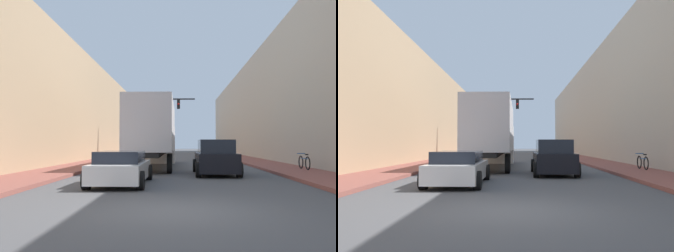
{
  "view_description": "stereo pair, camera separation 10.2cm",
  "coord_description": "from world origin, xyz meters",
  "views": [
    {
      "loc": [
        0.13,
        -8.7,
        1.55
      ],
      "look_at": [
        -0.46,
        10.48,
        2.45
      ],
      "focal_mm": 40.0,
      "sensor_mm": 36.0,
      "label": 1
    },
    {
      "loc": [
        0.23,
        -8.7,
        1.55
      ],
      "look_at": [
        -0.46,
        10.48,
        2.45
      ],
      "focal_mm": 40.0,
      "sensor_mm": 36.0,
      "label": 2
    }
  ],
  "objects": [
    {
      "name": "sedan_car",
      "position": [
        -2.08,
        5.49,
        0.62
      ],
      "size": [
        2.06,
        4.76,
        1.26
      ],
      "color": "silver",
      "rests_on": "ground"
    },
    {
      "name": "ground_plane",
      "position": [
        0.0,
        0.0,
        0.0
      ],
      "size": [
        200.0,
        200.0,
        0.0
      ],
      "primitive_type": "plane",
      "color": "#4C4C4F"
    },
    {
      "name": "sidewalk_right",
      "position": [
        6.32,
        30.0,
        0.07
      ],
      "size": [
        2.84,
        80.0,
        0.15
      ],
      "color": "brown",
      "rests_on": "ground"
    },
    {
      "name": "building_right",
      "position": [
        10.73,
        30.0,
        5.35
      ],
      "size": [
        6.0,
        80.0,
        10.7
      ],
      "color": "#BCB29E",
      "rests_on": "ground"
    },
    {
      "name": "traffic_signal_gantry",
      "position": [
        -2.99,
        27.67,
        4.44
      ],
      "size": [
        6.49,
        0.35,
        6.18
      ],
      "color": "black",
      "rests_on": "ground"
    },
    {
      "name": "sidewalk_left",
      "position": [
        -6.32,
        30.0,
        0.07
      ],
      "size": [
        2.84,
        80.0,
        0.15
      ],
      "color": "brown",
      "rests_on": "ground"
    },
    {
      "name": "parked_bicycle",
      "position": [
        6.87,
        11.77,
        0.53
      ],
      "size": [
        0.44,
        1.82,
        0.86
      ],
      "color": "black",
      "rests_on": "sidewalk_right"
    },
    {
      "name": "building_left",
      "position": [
        -10.73,
        30.0,
        4.62
      ],
      "size": [
        6.0,
        80.0,
        9.24
      ],
      "color": "tan",
      "rests_on": "ground"
    },
    {
      "name": "suv_car",
      "position": [
        1.91,
        10.0,
        0.82
      ],
      "size": [
        2.1,
        4.66,
        1.73
      ],
      "color": "black",
      "rests_on": "ground"
    },
    {
      "name": "semi_truck",
      "position": [
        -1.52,
        15.93,
        2.3
      ],
      "size": [
        2.56,
        13.1,
        4.09
      ],
      "color": "silver",
      "rests_on": "ground"
    }
  ]
}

